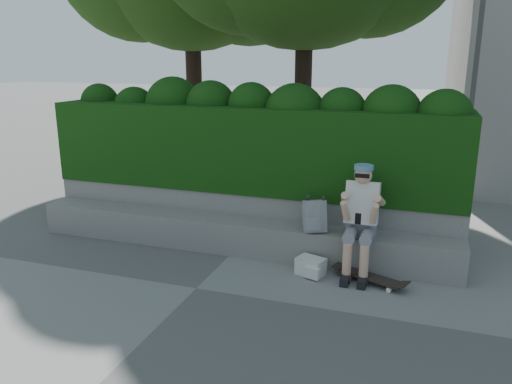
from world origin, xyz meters
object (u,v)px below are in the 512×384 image
(skateboard, at_px, (369,277))
(backpack_ground, at_px, (311,266))
(person, at_px, (361,215))
(backpack_plaid, at_px, (315,216))

(skateboard, xyz_separation_m, backpack_ground, (-0.72, 0.01, 0.04))
(person, xyz_separation_m, backpack_plaid, (-0.59, 0.08, -0.10))
(person, bearing_deg, backpack_plaid, 172.14)
(person, distance_m, skateboard, 0.75)
(backpack_ground, bearing_deg, skateboard, 17.17)
(person, relative_size, backpack_ground, 4.13)
(skateboard, relative_size, backpack_plaid, 2.09)
(backpack_plaid, bearing_deg, skateboard, -53.00)
(backpack_ground, bearing_deg, person, 42.52)
(person, height_order, backpack_plaid, person)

